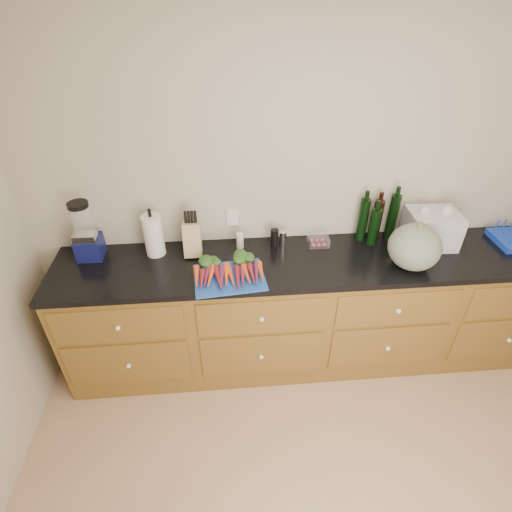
{
  "coord_description": "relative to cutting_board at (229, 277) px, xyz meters",
  "views": [
    {
      "loc": [
        -0.64,
        -0.85,
        2.52
      ],
      "look_at": [
        -0.47,
        1.2,
        1.06
      ],
      "focal_mm": 28.0,
      "sensor_mm": 36.0,
      "label": 1
    }
  ],
  "objects": [
    {
      "name": "paper_towel",
      "position": [
        -0.49,
        0.32,
        0.14
      ],
      "size": [
        0.13,
        0.13,
        0.29
      ],
      "primitive_type": "cylinder",
      "color": "white",
      "rests_on": "countertop"
    },
    {
      "name": "grinder_pepper",
      "position": [
        0.33,
        0.34,
        0.06
      ],
      "size": [
        0.05,
        0.05,
        0.13
      ],
      "primitive_type": "cylinder",
      "color": "black",
      "rests_on": "countertop"
    },
    {
      "name": "canister_chrome",
      "position": [
        0.39,
        0.34,
        0.05
      ],
      "size": [
        0.05,
        0.05,
        0.11
      ],
      "primitive_type": "cylinder",
      "color": "white",
      "rests_on": "countertop"
    },
    {
      "name": "blender_appliance",
      "position": [
        -0.93,
        0.32,
        0.17
      ],
      "size": [
        0.16,
        0.16,
        0.41
      ],
      "color": "#0F134A",
      "rests_on": "countertop"
    },
    {
      "name": "cabinets",
      "position": [
        0.64,
        0.16,
        -0.5
      ],
      "size": [
        3.6,
        0.64,
        0.9
      ],
      "color": "brown",
      "rests_on": "ground"
    },
    {
      "name": "knife_block",
      "position": [
        -0.24,
        0.3,
        0.11
      ],
      "size": [
        0.12,
        0.12,
        0.24
      ],
      "primitive_type": "cube",
      "color": "tan",
      "rests_on": "countertop"
    },
    {
      "name": "tomato_box",
      "position": [
        0.64,
        0.33,
        0.03
      ],
      "size": [
        0.14,
        0.11,
        0.07
      ],
      "primitive_type": "cube",
      "color": "white",
      "rests_on": "countertop"
    },
    {
      "name": "grinder_salt",
      "position": [
        0.09,
        0.34,
        0.05
      ],
      "size": [
        0.05,
        0.05,
        0.11
      ],
      "primitive_type": "cylinder",
      "color": "silver",
      "rests_on": "countertop"
    },
    {
      "name": "bottles",
      "position": [
        1.06,
        0.37,
        0.15
      ],
      "size": [
        0.28,
        0.14,
        0.34
      ],
      "color": "black",
      "rests_on": "countertop"
    },
    {
      "name": "cutting_board",
      "position": [
        0.0,
        0.0,
        0.0
      ],
      "size": [
        0.47,
        0.37,
        0.01
      ],
      "primitive_type": "cube",
      "rotation": [
        0.0,
        0.0,
        0.09
      ],
      "color": "#1B4BA5",
      "rests_on": "countertop"
    },
    {
      "name": "wall_back",
      "position": [
        0.64,
        0.48,
        0.35
      ],
      "size": [
        4.1,
        0.05,
        2.6
      ],
      "primitive_type": "cube",
      "color": "#BBB19B",
      "rests_on": "ground"
    },
    {
      "name": "countertop",
      "position": [
        0.64,
        0.16,
        -0.03
      ],
      "size": [
        3.64,
        0.62,
        0.04
      ],
      "primitive_type": "cube",
      "color": "black",
      "rests_on": "cabinets"
    },
    {
      "name": "grocery_bag",
      "position": [
        1.42,
        0.28,
        0.12
      ],
      "size": [
        0.35,
        0.28,
        0.25
      ],
      "primitive_type": null,
      "rotation": [
        0.0,
        0.0,
        -0.04
      ],
      "color": "silver",
      "rests_on": "countertop"
    },
    {
      "name": "carrots",
      "position": [
        0.0,
        0.03,
        0.03
      ],
      "size": [
        0.45,
        0.31,
        0.06
      ],
      "color": "#E7521B",
      "rests_on": "cutting_board"
    },
    {
      "name": "squash",
      "position": [
        1.19,
        0.03,
        0.14
      ],
      "size": [
        0.33,
        0.33,
        0.3
      ],
      "primitive_type": "ellipsoid",
      "color": "#5A6756",
      "rests_on": "countertop"
    }
  ]
}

